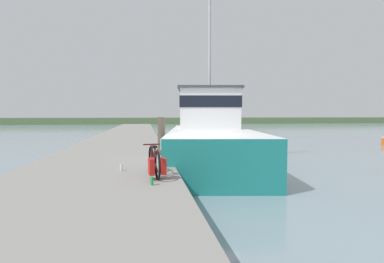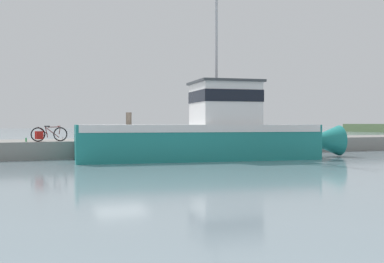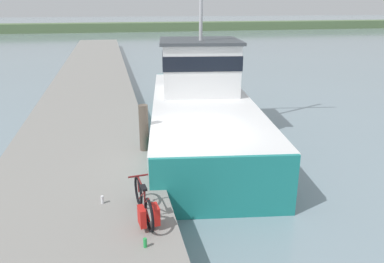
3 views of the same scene
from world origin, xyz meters
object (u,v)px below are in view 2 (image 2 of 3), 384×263
object	(u,v)px
bicycle_touring	(46,134)
mooring_post	(129,127)
water_bottle_on_curb	(26,140)
water_bottle_by_bike	(63,139)
fishing_boat_main	(208,132)

from	to	relation	value
bicycle_touring	mooring_post	size ratio (longest dim) A/B	1.22
bicycle_touring	water_bottle_on_curb	bearing A→B (deg)	-103.10
mooring_post	water_bottle_by_bike	size ratio (longest dim) A/B	7.73
fishing_boat_main	bicycle_touring	distance (m)	7.93
water_bottle_on_curb	mooring_post	bearing A→B (deg)	84.45
fishing_boat_main	water_bottle_on_curb	size ratio (longest dim) A/B	74.16
mooring_post	water_bottle_on_curb	world-z (taller)	mooring_post
bicycle_touring	water_bottle_on_curb	distance (m)	0.96
fishing_boat_main	bicycle_touring	size ratio (longest dim) A/B	7.81
fishing_boat_main	water_bottle_by_bike	world-z (taller)	fishing_boat_main
mooring_post	water_bottle_on_curb	size ratio (longest dim) A/B	7.76
mooring_post	water_bottle_by_bike	world-z (taller)	mooring_post
fishing_boat_main	water_bottle_by_bike	xyz separation A→B (m)	(-3.90, -6.41, -0.38)
bicycle_touring	mooring_post	xyz separation A→B (m)	(0.38, 4.05, 0.37)
fishing_boat_main	mooring_post	xyz separation A→B (m)	(-2.62, -3.28, 0.25)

